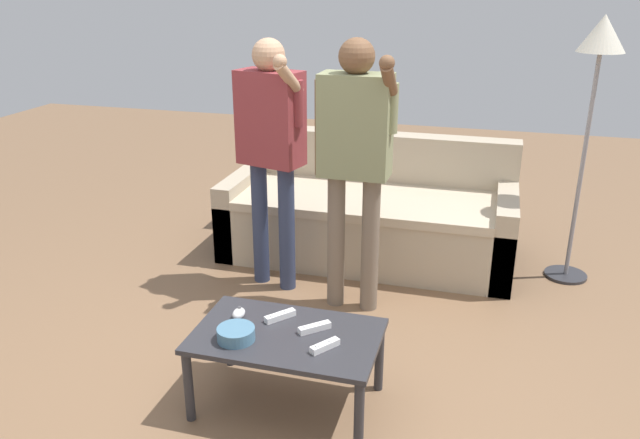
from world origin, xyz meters
The scene contains 11 objects.
ground_plane centered at (0.00, 0.00, 0.00)m, with size 12.00×12.00×0.00m, color brown.
couch centered at (0.11, 1.64, 0.29)m, with size 2.04×0.92×0.83m.
coffee_table centered at (0.09, -0.22, 0.34)m, with size 0.86×0.53×0.39m.
snack_bowl centered at (-0.11, -0.33, 0.42)m, with size 0.17×0.17×0.06m, color teal.
game_remote_nunchuk centered at (-0.17, -0.15, 0.41)m, with size 0.06×0.09×0.05m.
floor_lamp centered at (1.49, 1.60, 1.44)m, with size 0.28×0.28×1.72m.
player_left centered at (-0.39, 0.96, 1.00)m, with size 0.46×0.41×1.59m.
player_center centered at (0.17, 0.81, 1.02)m, with size 0.48×0.33×1.62m.
game_remote_wand_near centered at (0.21, -0.16, 0.40)m, with size 0.14×0.13×0.03m.
game_remote_wand_far centered at (0.02, -0.10, 0.40)m, with size 0.13×0.15×0.03m.
game_remote_wand_spare centered at (0.30, -0.30, 0.40)m, with size 0.12×0.14×0.03m.
Camera 1 is at (0.93, -2.61, 1.93)m, focal length 35.50 mm.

